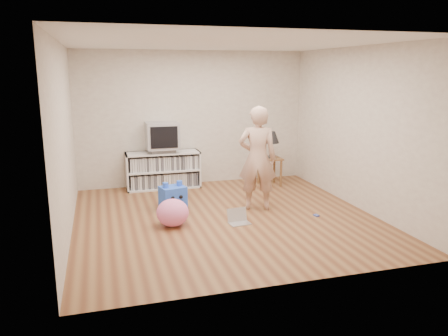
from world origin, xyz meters
TOP-DOWN VIEW (x-y plane):
  - ground at (0.00, 0.00)m, footprint 4.50×4.50m
  - walls at (0.00, 0.00)m, footprint 4.52×4.52m
  - ceiling at (0.00, 0.00)m, footprint 4.50×4.50m
  - media_unit at (-0.66, 2.04)m, footprint 1.40×0.45m
  - dvd_deck at (-0.66, 2.02)m, footprint 0.45×0.35m
  - crt_tv at (-0.66, 2.02)m, footprint 0.60×0.53m
  - side_table at (1.39, 1.65)m, footprint 0.42×0.42m
  - table_lamp at (1.39, 1.65)m, footprint 0.34×0.34m
  - person at (0.62, 0.29)m, footprint 0.71×0.58m
  - laptop at (0.12, -0.29)m, footprint 0.33×0.27m
  - playing_cards at (1.39, -0.33)m, footprint 0.08×0.10m
  - plush_blue at (-0.70, 0.67)m, footprint 0.46×0.40m
  - plush_pink at (-0.84, -0.14)m, footprint 0.58×0.58m

SIDE VIEW (x-z plane):
  - ground at x=0.00m, z-range 0.00..0.00m
  - playing_cards at x=1.39m, z-range 0.00..0.02m
  - laptop at x=0.12m, z-range -0.05..0.16m
  - plush_blue at x=-0.70m, z-range -0.03..0.42m
  - plush_pink at x=-0.84m, z-range 0.00..0.40m
  - media_unit at x=-0.66m, z-range 0.00..0.70m
  - side_table at x=1.39m, z-range 0.14..0.69m
  - dvd_deck at x=-0.66m, z-range 0.70..0.77m
  - person at x=0.62m, z-range 0.00..1.68m
  - table_lamp at x=1.39m, z-range 0.68..1.20m
  - crt_tv at x=-0.66m, z-range 0.77..1.27m
  - walls at x=0.00m, z-range 0.00..2.60m
  - ceiling at x=0.00m, z-range 2.60..2.60m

